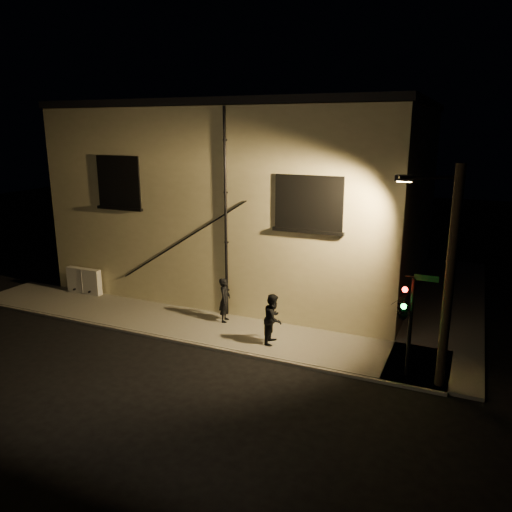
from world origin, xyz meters
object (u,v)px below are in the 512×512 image
at_px(pedestrian_a, 225,300).
at_px(traffic_signal, 404,309).
at_px(utility_cabinet, 84,281).
at_px(streetlamp_pole, 446,273).
at_px(pedestrian_b, 273,319).

xyz_separation_m(pedestrian_a, traffic_signal, (7.09, -1.81, 1.32)).
xyz_separation_m(utility_cabinet, streetlamp_pole, (15.80, -2.27, 2.89)).
height_order(utility_cabinet, traffic_signal, traffic_signal).
height_order(pedestrian_b, traffic_signal, traffic_signal).
distance_m(utility_cabinet, pedestrian_b, 10.30).
distance_m(pedestrian_a, traffic_signal, 7.43).
bearing_deg(utility_cabinet, pedestrian_a, -3.29).
relative_size(utility_cabinet, pedestrian_b, 1.00).
bearing_deg(pedestrian_a, streetlamp_pole, -115.70).
height_order(pedestrian_a, streetlamp_pole, streetlamp_pole).
relative_size(utility_cabinet, pedestrian_a, 1.02).
bearing_deg(streetlamp_pole, traffic_signal, 178.74).
relative_size(pedestrian_a, streetlamp_pole, 0.27).
bearing_deg(traffic_signal, pedestrian_b, 171.52).
bearing_deg(pedestrian_a, traffic_signal, -117.38).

